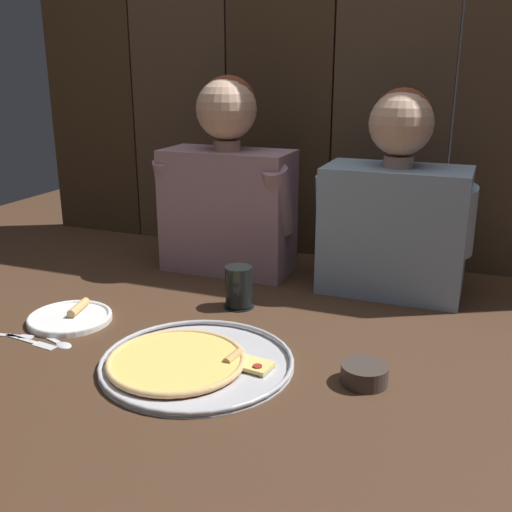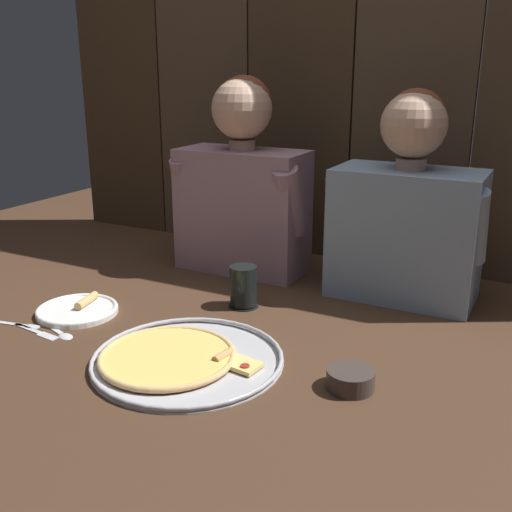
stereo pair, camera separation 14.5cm
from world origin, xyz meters
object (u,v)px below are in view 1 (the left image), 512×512
Objects in this scene: drinking_glass at (239,287)px; diner_left at (227,184)px; pizza_tray at (189,361)px; dinner_plate at (70,317)px; diner_right at (395,207)px; dipping_bowl at (364,373)px.

drinking_glass is 0.19× the size of diner_left.
pizza_tray is 3.73× the size of drinking_glass.
dinner_plate is 0.35× the size of diner_left.
diner_right is at bearing -0.01° from diner_left.
dinner_plate is (-0.39, 0.10, -0.00)m from pizza_tray.
dipping_bowl is 0.82m from diner_left.
dinner_plate is 2.16× the size of dipping_bowl.
dinner_plate is at bearing -145.92° from drinking_glass.
diner_left is at bearing 134.86° from dipping_bowl.
dinner_plate reaches higher than pizza_tray.
diner_left is (0.21, 0.52, 0.26)m from dinner_plate.
drinking_glass is at bearing 34.08° from dinner_plate.
dinner_plate is at bearing -112.04° from diner_left.
diner_right reaches higher than drinking_glass.
dipping_bowl is 0.60m from diner_right.
diner_left is 0.51m from diner_right.
dinner_plate is 0.37× the size of diner_right.
drinking_glass reaches higher than dinner_plate.
dinner_plate is 0.92m from diner_right.
pizza_tray is 0.37m from dipping_bowl.
dinner_plate is at bearing 177.37° from dipping_bowl.
drinking_glass is (-0.03, 0.34, 0.05)m from pizza_tray.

